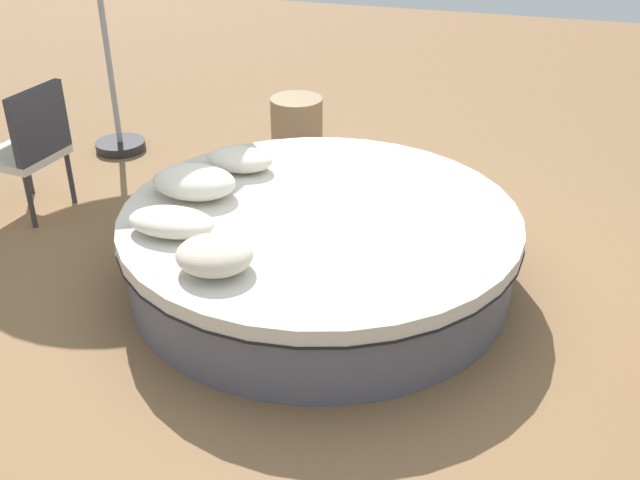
% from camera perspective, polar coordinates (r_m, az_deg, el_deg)
% --- Properties ---
extents(ground_plane, '(16.00, 16.00, 0.00)m').
position_cam_1_polar(ground_plane, '(4.86, -0.00, -3.09)').
color(ground_plane, olive).
extents(round_bed, '(2.49, 2.49, 0.50)m').
position_cam_1_polar(round_bed, '(4.73, -0.00, -0.46)').
color(round_bed, '#595966').
rests_on(round_bed, ground_plane).
extents(throw_pillow_0, '(0.46, 0.32, 0.15)m').
position_cam_1_polar(throw_pillow_0, '(5.19, -6.14, 6.13)').
color(throw_pillow_0, silver).
rests_on(throw_pillow_0, round_bed).
extents(throw_pillow_1, '(0.55, 0.40, 0.19)m').
position_cam_1_polar(throw_pillow_1, '(4.85, -9.57, 4.39)').
color(throw_pillow_1, silver).
rests_on(throw_pillow_1, round_bed).
extents(throw_pillow_2, '(0.53, 0.32, 0.14)m').
position_cam_1_polar(throw_pillow_2, '(4.43, -11.25, 1.36)').
color(throw_pillow_2, silver).
rests_on(throw_pillow_2, round_bed).
extents(throw_pillow_3, '(0.42, 0.38, 0.18)m').
position_cam_1_polar(throw_pillow_3, '(4.02, -8.06, -1.16)').
color(throw_pillow_3, beige).
rests_on(throw_pillow_3, round_bed).
extents(patio_chair, '(0.56, 0.57, 0.98)m').
position_cam_1_polar(patio_chair, '(5.87, -21.20, 6.90)').
color(patio_chair, '#333338').
rests_on(patio_chair, ground_plane).
extents(side_table, '(0.46, 0.46, 0.51)m').
position_cam_1_polar(side_table, '(6.66, -1.78, 8.68)').
color(side_table, '#997A56').
rests_on(side_table, ground_plane).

